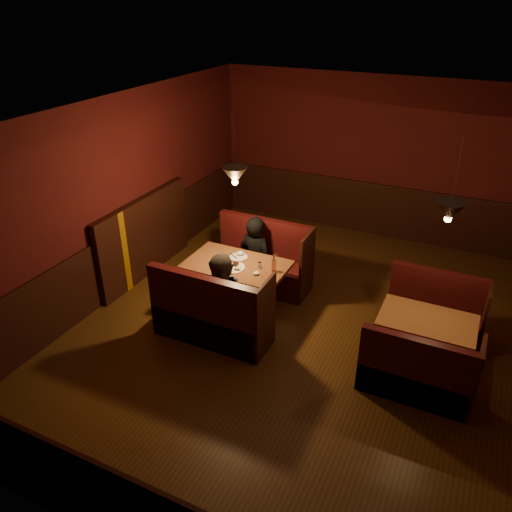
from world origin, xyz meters
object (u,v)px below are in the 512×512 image
at_px(main_table, 238,275).
at_px(main_bench_far, 263,265).
at_px(second_bench_near, 416,377).
at_px(second_bench_far, 434,315).
at_px(diner_a, 256,243).
at_px(main_bench_near, 211,319).
at_px(diner_b, 225,286).
at_px(second_table, 426,330).

distance_m(main_table, main_bench_far, 0.84).
xyz_separation_m(main_table, second_bench_near, (2.62, -0.71, -0.30)).
distance_m(second_bench_far, second_bench_near, 1.35).
bearing_deg(diner_a, main_bench_near, 101.14).
bearing_deg(main_bench_near, second_bench_near, 2.00).
bearing_deg(main_table, main_bench_near, -88.84).
xyz_separation_m(second_bench_near, diner_b, (-2.48, 0.08, 0.49)).
bearing_deg(second_bench_far, second_bench_near, -90.00).
distance_m(main_bench_far, second_table, 2.72).
bearing_deg(main_table, diner_b, -77.57).
relative_size(main_bench_near, second_table, 1.37).
bearing_deg(diner_b, main_bench_far, 73.13).
height_order(second_bench_near, diner_a, diner_a).
distance_m(main_bench_far, second_bench_near, 3.02).
relative_size(main_bench_near, diner_a, 1.00).
bearing_deg(main_table, second_bench_far, 13.72).
relative_size(main_bench_far, second_bench_near, 1.24).
bearing_deg(main_bench_near, second_table, 16.57).
xyz_separation_m(main_table, diner_b, (0.14, -0.63, 0.19)).
height_order(main_bench_near, second_bench_near, main_bench_near).
height_order(main_bench_far, second_table, main_bench_far).
xyz_separation_m(main_bench_far, second_bench_near, (2.61, -1.52, -0.05)).
distance_m(main_table, diner_a, 0.70).
height_order(main_bench_near, diner_a, diner_a).
relative_size(main_table, diner_b, 0.91).
relative_size(main_table, main_bench_near, 0.91).
xyz_separation_m(main_bench_far, second_table, (2.58, -0.84, 0.14)).
distance_m(main_table, second_bench_far, 2.72).
relative_size(main_bench_near, second_bench_near, 1.24).
relative_size(main_bench_near, diner_b, 1.00).
bearing_deg(diner_b, main_bench_near, -146.65).
relative_size(diner_a, diner_b, 1.00).
height_order(main_table, second_table, main_table).
height_order(main_bench_near, second_table, main_bench_near).
height_order(second_table, second_bench_far, second_bench_far).
xyz_separation_m(main_bench_far, diner_b, (0.12, -1.43, 0.44)).
height_order(main_table, main_bench_near, main_bench_near).
xyz_separation_m(main_bench_near, diner_b, (0.12, 0.18, 0.44)).
bearing_deg(diner_b, second_bench_far, 5.31).
bearing_deg(diner_a, second_bench_near, 161.57).
xyz_separation_m(main_bench_near, second_bench_near, (2.61, 0.09, -0.05)).
relative_size(main_table, main_bench_far, 0.91).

